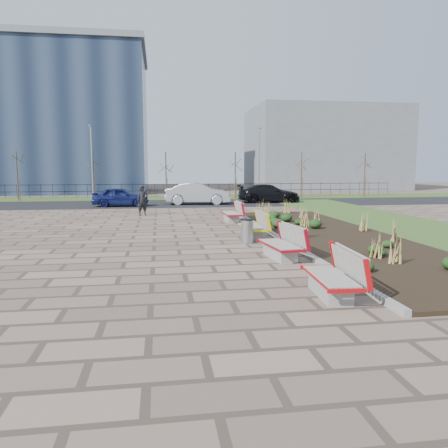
{
  "coord_description": "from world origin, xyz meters",
  "views": [
    {
      "loc": [
        -0.63,
        -11.24,
        2.8
      ],
      "look_at": [
        1.5,
        3.0,
        0.9
      ],
      "focal_mm": 35.0,
      "sensor_mm": 36.0,
      "label": 1
    }
  ],
  "objects": [
    {
      "name": "lamp_east",
      "position": [
        8.0,
        26.0,
        3.04
      ],
      "size": [
        0.24,
        0.6,
        6.0
      ],
      "primitive_type": null,
      "color": "gray",
      "rests_on": "grass_verge_far"
    },
    {
      "name": "car_silver",
      "position": [
        2.23,
        21.03,
        0.81
      ],
      "size": [
        4.94,
        2.05,
        1.59
      ],
      "primitive_type": "imported",
      "rotation": [
        0.0,
        0.0,
        1.49
      ],
      "color": "#96979D",
      "rests_on": "road"
    },
    {
      "name": "planting_curb",
      "position": [
        3.92,
        5.0,
        0.07
      ],
      "size": [
        0.16,
        18.0,
        0.15
      ],
      "primitive_type": "cube",
      "color": "gray",
      "rests_on": "ground"
    },
    {
      "name": "tree_e",
      "position": [
        12.0,
        26.5,
        2.04
      ],
      "size": [
        1.4,
        1.4,
        4.0
      ],
      "primitive_type": null,
      "color": "#4C3D2D",
      "rests_on": "grass_verge_far"
    },
    {
      "name": "bench_d",
      "position": [
        3.0,
        10.56,
        0.5
      ],
      "size": [
        0.93,
        2.11,
        1.0
      ],
      "primitive_type": null,
      "rotation": [
        0.0,
        0.0,
        0.01
      ],
      "color": "#AF0B1E",
      "rests_on": "ground"
    },
    {
      "name": "ground",
      "position": [
        0.0,
        0.0,
        0.0
      ],
      "size": [
        120.0,
        120.0,
        0.0
      ],
      "primitive_type": "plane",
      "color": "#7D6656",
      "rests_on": "ground"
    },
    {
      "name": "tree_a",
      "position": [
        -12.0,
        26.5,
        2.04
      ],
      "size": [
        1.4,
        1.4,
        4.0
      ],
      "primitive_type": null,
      "color": "#4C3D2D",
      "rests_on": "grass_verge_far"
    },
    {
      "name": "lamp_west",
      "position": [
        -6.0,
        26.0,
        3.04
      ],
      "size": [
        0.24,
        0.6,
        6.0
      ],
      "primitive_type": null,
      "color": "gray",
      "rests_on": "grass_verge_far"
    },
    {
      "name": "bench_a",
      "position": [
        3.0,
        -2.49,
        0.5
      ],
      "size": [
        1.04,
        2.16,
        1.0
      ],
      "primitive_type": null,
      "rotation": [
        0.0,
        0.0,
        -0.07
      ],
      "color": "red",
      "rests_on": "ground"
    },
    {
      "name": "road",
      "position": [
        0.0,
        22.0,
        0.01
      ],
      "size": [
        80.0,
        7.0,
        0.02
      ],
      "primitive_type": "cube",
      "color": "black",
      "rests_on": "ground"
    },
    {
      "name": "car_black",
      "position": [
        7.86,
        21.96,
        0.72
      ],
      "size": [
        4.96,
        2.28,
        1.41
      ],
      "primitive_type": "imported",
      "rotation": [
        0.0,
        0.0,
        1.51
      ],
      "color": "black",
      "rests_on": "road"
    },
    {
      "name": "planting_bed",
      "position": [
        6.25,
        5.0,
        0.05
      ],
      "size": [
        4.5,
        18.0,
        0.1
      ],
      "primitive_type": "cube",
      "color": "black",
      "rests_on": "ground"
    },
    {
      "name": "tree_b",
      "position": [
        -6.0,
        26.5,
        2.04
      ],
      "size": [
        1.4,
        1.4,
        4.0
      ],
      "primitive_type": null,
      "color": "#4C3D2D",
      "rests_on": "grass_verge_far"
    },
    {
      "name": "building_grey",
      "position": [
        20.0,
        42.0,
        5.0
      ],
      "size": [
        18.0,
        12.0,
        10.0
      ],
      "primitive_type": "cube",
      "color": "slate",
      "rests_on": "ground"
    },
    {
      "name": "tree_c",
      "position": [
        0.0,
        26.5,
        2.04
      ],
      "size": [
        1.4,
        1.4,
        4.0
      ],
      "primitive_type": null,
      "color": "#4C3D2D",
      "rests_on": "grass_verge_far"
    },
    {
      "name": "litter_bin",
      "position": [
        2.56,
        4.33,
        0.44
      ],
      "size": [
        0.47,
        0.47,
        0.87
      ],
      "primitive_type": "cylinder",
      "color": "#B2B2B7",
      "rests_on": "ground"
    },
    {
      "name": "grass_verge_far",
      "position": [
        0.0,
        28.0,
        0.02
      ],
      "size": [
        80.0,
        5.0,
        0.04
      ],
      "primitive_type": "cube",
      "color": "#33511E",
      "rests_on": "ground"
    },
    {
      "name": "bench_b",
      "position": [
        3.0,
        1.47,
        0.5
      ],
      "size": [
        1.13,
        2.19,
        1.0
      ],
      "primitive_type": null,
      "rotation": [
        0.0,
        0.0,
        0.11
      ],
      "color": "#AA0B1B",
      "rests_on": "ground"
    },
    {
      "name": "railing_fence",
      "position": [
        0.0,
        29.5,
        0.64
      ],
      "size": [
        44.0,
        0.1,
        1.2
      ],
      "primitive_type": null,
      "color": "black",
      "rests_on": "grass_verge_far"
    },
    {
      "name": "car_blue",
      "position": [
        -3.3,
        20.18,
        0.68
      ],
      "size": [
        3.93,
        1.64,
        1.33
      ],
      "primitive_type": "imported",
      "rotation": [
        0.0,
        0.0,
        1.55
      ],
      "color": "#131A54",
      "rests_on": "road"
    },
    {
      "name": "tree_f",
      "position": [
        18.0,
        26.5,
        2.04
      ],
      "size": [
        1.4,
        1.4,
        4.0
      ],
      "primitive_type": null,
      "color": "#4C3D2D",
      "rests_on": "grass_verge_far"
    },
    {
      "name": "pedestrian",
      "position": [
        -1.57,
        14.18,
        0.86
      ],
      "size": [
        0.71,
        0.55,
        1.72
      ],
      "primitive_type": "imported",
      "rotation": [
        0.0,
        0.0,
        0.25
      ],
      "color": "black",
      "rests_on": "ground"
    },
    {
      "name": "grass_verge_near",
      "position": [
        11.0,
        5.0,
        0.02
      ],
      "size": [
        5.0,
        38.0,
        0.04
      ],
      "primitive_type": "cube",
      "color": "#33511E",
      "rests_on": "ground"
    },
    {
      "name": "tree_d",
      "position": [
        6.0,
        26.5,
        2.04
      ],
      "size": [
        1.4,
        1.4,
        4.0
      ],
      "primitive_type": null,
      "color": "#4C3D2D",
      "rests_on": "grass_verge_far"
    },
    {
      "name": "bench_c",
      "position": [
        3.0,
        5.46,
        0.5
      ],
      "size": [
        0.92,
        2.11,
        1.0
      ],
      "primitive_type": null,
      "rotation": [
        0.0,
        0.0,
        -0.01
      ],
      "color": "yellow",
      "rests_on": "ground"
    }
  ]
}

